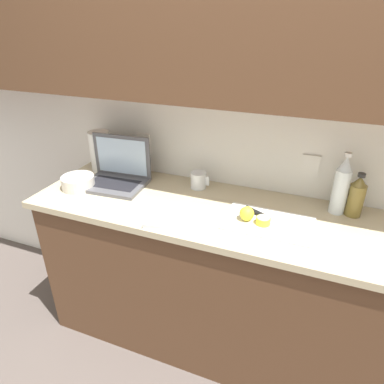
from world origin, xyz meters
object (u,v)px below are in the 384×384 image
(measuring_cup, at_px, (199,180))
(bottle_green_soda, at_px, (356,197))
(bottle_oil_tall, at_px, (341,186))
(paper_towel_roll, at_px, (101,151))
(lemon_whole_beside, at_px, (247,214))
(laptop, at_px, (117,173))
(cutting_board, at_px, (269,223))
(bowl_white, at_px, (78,182))
(lemon_half_cut, at_px, (263,221))
(knife, at_px, (260,215))

(measuring_cup, bearing_deg, bottle_green_soda, -0.28)
(bottle_oil_tall, bearing_deg, paper_towel_roll, 179.34)
(measuring_cup, bearing_deg, lemon_whole_beside, -36.95)
(lemon_whole_beside, distance_m, paper_towel_roll, 1.03)
(laptop, distance_m, lemon_whole_beside, 0.81)
(cutting_board, height_order, bowl_white, bowl_white)
(laptop, relative_size, lemon_whole_beside, 5.33)
(lemon_half_cut, relative_size, bowl_white, 0.37)
(bottle_oil_tall, bearing_deg, measuring_cup, 179.69)
(cutting_board, height_order, paper_towel_roll, paper_towel_roll)
(lemon_whole_beside, xyz_separation_m, paper_towel_roll, (-0.99, 0.27, 0.08))
(measuring_cup, bearing_deg, knife, -26.63)
(bottle_green_soda, bearing_deg, paper_towel_roll, 179.38)
(cutting_board, relative_size, lemon_whole_beside, 6.00)
(bottle_oil_tall, height_order, bowl_white, bottle_oil_tall)
(laptop, bearing_deg, lemon_half_cut, -13.24)
(lemon_whole_beside, height_order, bowl_white, lemon_whole_beside)
(laptop, xyz_separation_m, lemon_half_cut, (0.88, -0.14, -0.04))
(measuring_cup, bearing_deg, bowl_white, -158.00)
(cutting_board, xyz_separation_m, bowl_white, (-1.07, -0.02, 0.03))
(bottle_oil_tall, distance_m, measuring_cup, 0.74)
(cutting_board, xyz_separation_m, lemon_half_cut, (-0.02, -0.02, 0.02))
(lemon_half_cut, bearing_deg, bottle_green_soda, 33.40)
(knife, xyz_separation_m, lemon_whole_beside, (-0.05, -0.06, 0.03))
(lemon_whole_beside, height_order, bottle_oil_tall, bottle_oil_tall)
(knife, bearing_deg, measuring_cup, -179.62)
(lemon_half_cut, bearing_deg, bowl_white, 179.62)
(paper_towel_roll, bearing_deg, bottle_green_soda, -0.62)
(laptop, bearing_deg, cutting_board, -11.48)
(laptop, distance_m, lemon_half_cut, 0.89)
(laptop, height_order, bottle_oil_tall, bottle_oil_tall)
(paper_towel_roll, bearing_deg, cutting_board, -12.83)
(bowl_white, height_order, paper_towel_roll, paper_towel_roll)
(cutting_board, bearing_deg, bottle_oil_tall, 38.62)
(cutting_board, height_order, measuring_cup, measuring_cup)
(bottle_green_soda, height_order, bowl_white, bottle_green_soda)
(bottle_green_soda, relative_size, bottle_oil_tall, 0.71)
(knife, relative_size, paper_towel_roll, 1.01)
(bottle_green_soda, height_order, bottle_oil_tall, bottle_oil_tall)
(lemon_whole_beside, xyz_separation_m, bottle_green_soda, (0.47, 0.25, 0.06))
(laptop, distance_m, knife, 0.86)
(cutting_board, relative_size, knife, 1.63)
(bottle_oil_tall, xyz_separation_m, measuring_cup, (-0.73, 0.00, -0.10))
(knife, distance_m, paper_towel_roll, 1.07)
(knife, distance_m, lemon_whole_beside, 0.08)
(knife, distance_m, measuring_cup, 0.44)
(measuring_cup, xyz_separation_m, bowl_white, (-0.63, -0.25, -0.01))
(laptop, xyz_separation_m, paper_towel_roll, (-0.19, 0.13, 0.06))
(lemon_half_cut, distance_m, bottle_oil_tall, 0.42)
(bottle_green_soda, bearing_deg, bowl_white, -170.12)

